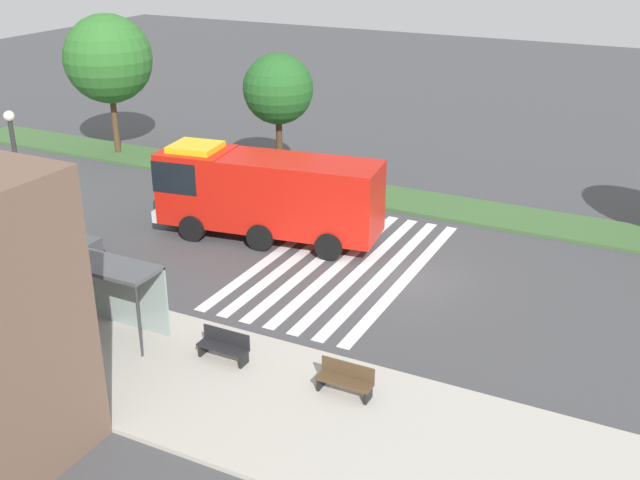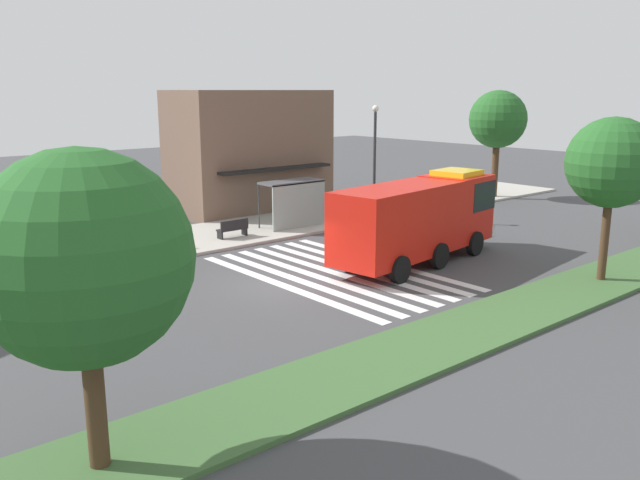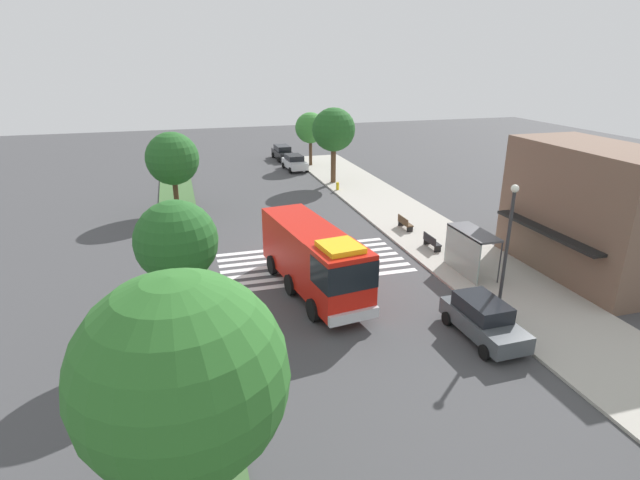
{
  "view_description": "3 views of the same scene",
  "coord_description": "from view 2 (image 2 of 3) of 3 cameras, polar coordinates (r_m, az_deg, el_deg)",
  "views": [
    {
      "loc": [
        -8.73,
        24.22,
        12.47
      ],
      "look_at": [
        2.62,
        1.64,
        1.65
      ],
      "focal_mm": 42.89,
      "sensor_mm": 36.0,
      "label": 1
    },
    {
      "loc": [
        -14.64,
        -19.32,
        7.34
      ],
      "look_at": [
        1.84,
        0.15,
        1.48
      ],
      "focal_mm": 36.76,
      "sensor_mm": 36.0,
      "label": 2
    },
    {
      "loc": [
        29.56,
        -7.32,
        11.8
      ],
      "look_at": [
        3.53,
        0.18,
        1.78
      ],
      "focal_mm": 28.03,
      "sensor_mm": 36.0,
      "label": 3
    }
  ],
  "objects": [
    {
      "name": "bench_west_of_shelter",
      "position": [
        31.03,
        -13.8,
        -0.0
      ],
      "size": [
        1.6,
        0.5,
        0.9
      ],
      "color": "#4C3823",
      "rests_on": "sidewalk"
    },
    {
      "name": "bench_near_shelter",
      "position": [
        32.95,
        -7.58,
        1.01
      ],
      "size": [
        1.6,
        0.5,
        0.9
      ],
      "color": "black",
      "rests_on": "sidewalk"
    },
    {
      "name": "storefront_building",
      "position": [
        40.96,
        -6.15,
        7.72
      ],
      "size": [
        9.6,
        5.6,
        7.33
      ],
      "color": "brown",
      "rests_on": "ground_plane"
    },
    {
      "name": "median_tree_far_west",
      "position": [
        12.73,
        -19.92,
        -1.57
      ],
      "size": [
        4.08,
        4.08,
        6.24
      ],
      "color": "#47301E",
      "rests_on": "median_strip"
    },
    {
      "name": "sidewalk",
      "position": [
        32.8,
        -12.69,
        -0.18
      ],
      "size": [
        60.0,
        5.87,
        0.14
      ],
      "primitive_type": "cube",
      "color": "#ADA89E",
      "rests_on": "ground_plane"
    },
    {
      "name": "street_lamp",
      "position": [
        37.09,
        4.78,
        7.56
      ],
      "size": [
        0.36,
        0.36,
        6.38
      ],
      "color": "#2D2D30",
      "rests_on": "sidewalk"
    },
    {
      "name": "median_tree_west",
      "position": [
        26.99,
        24.09,
        6.12
      ],
      "size": [
        3.41,
        3.41,
        6.25
      ],
      "color": "#47301E",
      "rests_on": "median_strip"
    },
    {
      "name": "fire_truck",
      "position": [
        28.6,
        8.83,
        2.12
      ],
      "size": [
        9.63,
        3.79,
        3.76
      ],
      "rotation": [
        0.0,
        0.0,
        0.14
      ],
      "color": "red",
      "rests_on": "ground_plane"
    },
    {
      "name": "median_strip",
      "position": [
        20.07,
        10.6,
        -8.53
      ],
      "size": [
        60.0,
        3.0,
        0.14
      ],
      "primitive_type": "cube",
      "color": "#3D6033",
      "rests_on": "ground_plane"
    },
    {
      "name": "bus_stop_shelter",
      "position": [
        35.02,
        -2.16,
        3.97
      ],
      "size": [
        3.5,
        1.4,
        2.46
      ],
      "color": "#4C4C51",
      "rests_on": "sidewalk"
    },
    {
      "name": "sidewalk_tree_east",
      "position": [
        46.54,
        15.22,
        10.05
      ],
      "size": [
        3.88,
        3.88,
        7.2
      ],
      "color": "#47301E",
      "rests_on": "sidewalk"
    },
    {
      "name": "parked_car_east",
      "position": [
        37.27,
        8.18,
        2.86
      ],
      "size": [
        4.51,
        2.13,
        1.76
      ],
      "rotation": [
        0.0,
        0.0,
        0.03
      ],
      "color": "#474C51",
      "rests_on": "ground_plane"
    },
    {
      "name": "ground_plane",
      "position": [
        25.33,
        -2.98,
        -3.92
      ],
      "size": [
        120.0,
        120.0,
        0.0
      ],
      "primitive_type": "plane",
      "color": "#424244"
    },
    {
      "name": "crosswalk",
      "position": [
        26.89,
        1.37,
        -2.89
      ],
      "size": [
        5.85,
        11.13,
        0.01
      ],
      "color": "silver",
      "rests_on": "ground_plane"
    }
  ]
}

